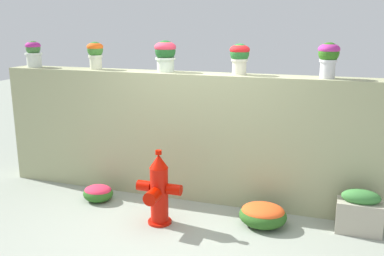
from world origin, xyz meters
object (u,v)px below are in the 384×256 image
(potted_plant_0, at_px, (33,52))
(potted_plant_4, at_px, (329,56))
(flower_bush_left, at_px, (263,214))
(potted_plant_2, at_px, (165,53))
(potted_plant_3, at_px, (240,55))
(planter_box, at_px, (359,212))
(potted_plant_1, at_px, (95,52))
(fire_hydrant, at_px, (159,191))
(flower_bush_right, at_px, (98,193))

(potted_plant_0, bearing_deg, potted_plant_4, -0.26)
(potted_plant_4, relative_size, flower_bush_left, 0.74)
(potted_plant_2, xyz_separation_m, potted_plant_3, (1.03, -0.02, -0.00))
(potted_plant_2, distance_m, potted_plant_4, 2.11)
(planter_box, bearing_deg, potted_plant_1, 172.97)
(potted_plant_0, distance_m, potted_plant_2, 2.12)
(potted_plant_0, height_order, fire_hydrant, potted_plant_0)
(potted_plant_0, xyz_separation_m, fire_hydrant, (2.42, -0.96, -1.53))
(potted_plant_4, distance_m, fire_hydrant, 2.58)
(fire_hydrant, relative_size, flower_bush_right, 2.22)
(potted_plant_3, bearing_deg, flower_bush_left, -53.14)
(flower_bush_left, bearing_deg, planter_box, 9.47)
(potted_plant_2, xyz_separation_m, flower_bush_right, (-0.77, -0.63, -1.87))
(potted_plant_0, distance_m, flower_bush_left, 4.10)
(potted_plant_2, relative_size, potted_plant_3, 1.07)
(potted_plant_4, relative_size, flower_bush_right, 1.02)
(potted_plant_2, height_order, potted_plant_3, potted_plant_2)
(potted_plant_0, distance_m, potted_plant_1, 1.05)
(potted_plant_0, distance_m, potted_plant_3, 3.15)
(potted_plant_1, relative_size, potted_plant_2, 0.93)
(potted_plant_1, relative_size, planter_box, 0.74)
(potted_plant_2, relative_size, fire_hydrant, 0.46)
(fire_hydrant, height_order, flower_bush_right, fire_hydrant)
(potted_plant_3, xyz_separation_m, fire_hydrant, (-0.73, -0.99, -1.56))
(potted_plant_0, distance_m, planter_box, 5.03)
(potted_plant_0, height_order, flower_bush_left, potted_plant_0)
(potted_plant_1, distance_m, potted_plant_2, 1.07)
(flower_bush_right, bearing_deg, flower_bush_left, -0.50)
(potted_plant_0, bearing_deg, flower_bush_left, -9.54)
(fire_hydrant, distance_m, flower_bush_left, 1.29)
(potted_plant_3, distance_m, fire_hydrant, 1.98)
(potted_plant_2, relative_size, flower_bush_left, 0.74)
(potted_plant_0, relative_size, planter_box, 0.74)
(potted_plant_1, distance_m, potted_plant_4, 3.18)
(potted_plant_2, bearing_deg, potted_plant_1, -178.84)
(potted_plant_3, bearing_deg, fire_hydrant, -126.48)
(fire_hydrant, height_order, flower_bush_left, fire_hydrant)
(potted_plant_3, height_order, flower_bush_right, potted_plant_3)
(potted_plant_2, bearing_deg, potted_plant_3, -1.08)
(potted_plant_1, bearing_deg, fire_hydrant, -35.72)
(potted_plant_1, relative_size, flower_bush_left, 0.68)
(potted_plant_1, distance_m, planter_box, 4.08)
(potted_plant_3, relative_size, fire_hydrant, 0.43)
(potted_plant_4, distance_m, flower_bush_left, 2.05)
(fire_hydrant, bearing_deg, potted_plant_1, 144.28)
(potted_plant_0, xyz_separation_m, potted_plant_1, (1.05, 0.02, 0.02))
(fire_hydrant, xyz_separation_m, flower_bush_right, (-1.07, 0.37, -0.31))
(planter_box, bearing_deg, potted_plant_0, 174.81)
(flower_bush_left, relative_size, flower_bush_right, 1.37)
(potted_plant_2, xyz_separation_m, flower_bush_left, (1.51, -0.65, -1.84))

